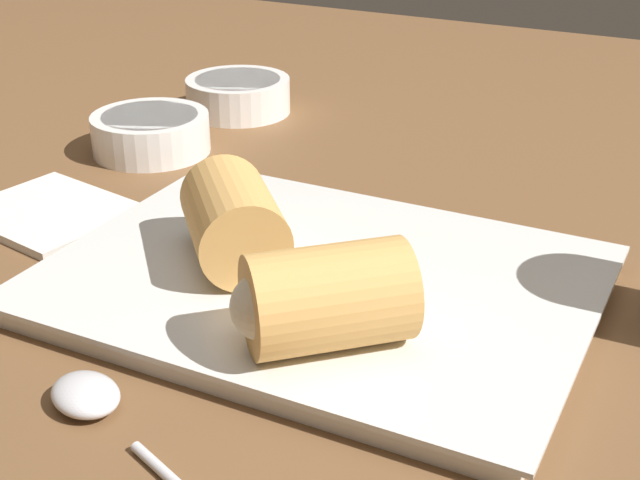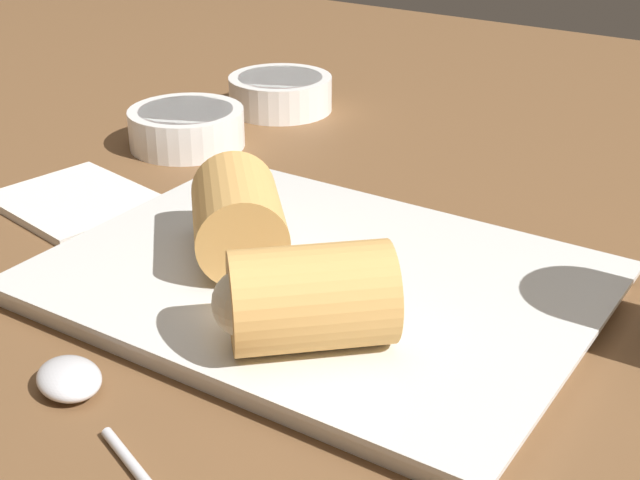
# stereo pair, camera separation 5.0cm
# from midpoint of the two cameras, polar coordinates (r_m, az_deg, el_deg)

# --- Properties ---
(table_surface) EXTENTS (1.80, 1.40, 0.02)m
(table_surface) POSITION_cam_midpoint_polar(r_m,az_deg,el_deg) (0.53, 0.37, -3.92)
(table_surface) COLOR brown
(table_surface) RESTS_ON ground
(serving_plate) EXTENTS (0.31, 0.23, 0.01)m
(serving_plate) POSITION_cam_midpoint_polar(r_m,az_deg,el_deg) (0.51, -2.80, -2.90)
(serving_plate) COLOR silver
(serving_plate) RESTS_ON table_surface
(roll_front_left) EXTENTS (0.09, 0.09, 0.05)m
(roll_front_left) POSITION_cam_midpoint_polar(r_m,az_deg,el_deg) (0.43, -3.41, -3.87)
(roll_front_left) COLOR #DBA356
(roll_front_left) RESTS_ON serving_plate
(roll_front_right) EXTENTS (0.09, 0.09, 0.05)m
(roll_front_right) POSITION_cam_midpoint_polar(r_m,az_deg,el_deg) (0.52, -8.39, 1.39)
(roll_front_right) COLOR #DBA356
(roll_front_right) RESTS_ON serving_plate
(dipping_bowl_near) EXTENTS (0.09, 0.09, 0.03)m
(dipping_bowl_near) POSITION_cam_midpoint_polar(r_m,az_deg,el_deg) (0.74, -12.71, 6.74)
(dipping_bowl_near) COLOR white
(dipping_bowl_near) RESTS_ON table_surface
(dipping_bowl_far) EXTENTS (0.09, 0.09, 0.03)m
(dipping_bowl_far) POSITION_cam_midpoint_polar(r_m,az_deg,el_deg) (0.83, -7.01, 9.24)
(dipping_bowl_far) COLOR white
(dipping_bowl_far) RESTS_ON table_surface
(spoon) EXTENTS (0.15, 0.07, 0.01)m
(spoon) POSITION_cam_midpoint_polar(r_m,az_deg,el_deg) (0.44, -17.25, -10.31)
(spoon) COLOR silver
(spoon) RESTS_ON table_surface
(napkin) EXTENTS (0.12, 0.11, 0.01)m
(napkin) POSITION_cam_midpoint_polar(r_m,az_deg,el_deg) (0.65, -19.07, 1.61)
(napkin) COLOR silver
(napkin) RESTS_ON table_surface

